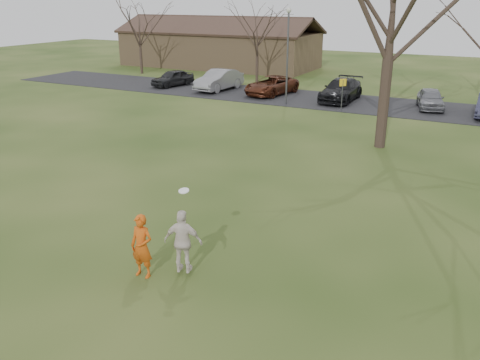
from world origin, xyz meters
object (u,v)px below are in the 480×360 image
Objects in this scene: car_4 at (430,99)px; building at (219,48)px; car_0 at (173,78)px; car_2 at (271,85)px; car_1 at (219,80)px; player_defender at (142,246)px; catching_play at (183,242)px; car_3 at (341,90)px; lamp_post at (288,44)px.

car_4 is 0.18× the size of building.
car_0 is 0.78× the size of car_2.
car_1 is at bearing 167.45° from car_4.
car_1 is 4.41m from car_2.
player_defender is 0.77× the size of catching_play.
car_3 is 5.19m from lamp_post.
car_0 is at bearing 167.44° from car_4.
car_4 is at bearing 10.35° from car_2.
car_3 is 5.96m from car_4.
player_defender is at bearing -150.74° from catching_play.
car_2 is at bearing 6.84° from car_1.
car_0 is 1.71× the size of catching_play.
player_defender is 23.30m from lamp_post.
player_defender is at bearing -42.89° from car_0.
car_4 is (3.69, 25.38, -0.17)m from player_defender.
car_0 is at bearing -168.76° from car_2.
building is at bearing 137.84° from car_4.
building reaches higher than car_2.
car_1 is at bearing 158.38° from lamp_post.
car_4 is (11.25, 0.07, -0.03)m from car_2.
car_2 is at bearing 15.39° from car_0.
player_defender is 0.45× the size of car_0.
car_4 is 26.19m from building.
car_2 is at bearing 108.91° from catching_play.
player_defender is at bearing -59.50° from car_1.
player_defender is 42.59m from building.
lamp_post is (6.75, -2.67, 3.14)m from car_1.
car_2 is at bearing 104.32° from player_defender.
player_defender is at bearing -63.16° from building.
car_1 reaches higher than car_0.
catching_play is at bearing -61.73° from building.
car_1 is at bearing 117.62° from catching_play.
catching_play reaches higher than player_defender.
building is at bearing 143.11° from car_3.
car_3 is (9.71, 0.16, -0.04)m from car_1.
car_4 is (15.66, 0.21, -0.14)m from car_1.
car_3 is at bearing 97.33° from catching_play.
car_0 is 0.18× the size of building.
lamp_post is (-5.22, 22.49, 3.11)m from player_defender.
player_defender reaches higher than car_3.
car_3 is at bearing -36.75° from building.
catching_play is at bearing -109.67° from car_4.
car_3 is 0.25× the size of building.
lamp_post is (2.34, -2.81, 3.25)m from car_2.
car_4 is at bearing 14.89° from car_0.
building reaches higher than car_3.
building is at bearing 142.55° from car_2.
lamp_post reaches higher than car_2.
car_3 reaches higher than car_0.
building is (-16.96, 12.66, 1.15)m from car_3.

